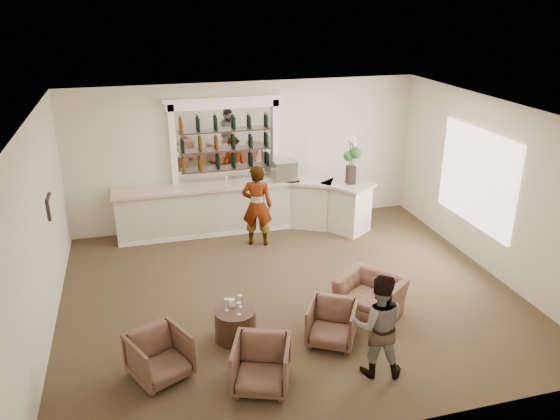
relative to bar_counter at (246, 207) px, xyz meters
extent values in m
plane|color=brown|center=(0.16, -3.00, -0.57)|extent=(8.00, 8.00, 0.00)
cube|color=beige|center=(0.16, 0.50, 1.08)|extent=(8.00, 0.04, 3.30)
cube|color=beige|center=(-3.84, -3.00, 1.08)|extent=(0.04, 7.00, 3.30)
cube|color=beige|center=(4.16, -3.00, 1.08)|extent=(0.04, 7.00, 3.30)
cube|color=white|center=(0.16, -3.00, 2.73)|extent=(8.00, 7.00, 0.04)
cube|color=white|center=(4.13, -2.50, 1.13)|extent=(0.05, 2.40, 1.90)
cube|color=black|center=(-3.81, -1.80, 1.08)|extent=(0.04, 0.46, 0.38)
cube|color=beige|center=(-3.78, -1.80, 1.08)|extent=(0.01, 0.38, 0.30)
cube|color=white|center=(-0.84, 0.15, -0.03)|extent=(4.00, 0.70, 1.08)
cube|color=beige|center=(-0.84, 0.13, 0.54)|extent=(4.10, 0.82, 0.06)
cube|color=white|center=(1.51, -0.08, -0.03)|extent=(1.12, 1.04, 1.08)
cube|color=beige|center=(1.51, -0.10, 0.54)|extent=(1.27, 1.19, 0.06)
cube|color=white|center=(2.21, -0.60, -0.03)|extent=(1.08, 1.14, 1.08)
cube|color=beige|center=(2.21, -0.62, 0.54)|extent=(1.24, 1.29, 0.06)
cube|color=white|center=(-0.84, -0.18, -0.52)|extent=(4.00, 0.06, 0.10)
cube|color=white|center=(-0.34, 0.48, 1.38)|extent=(2.15, 0.02, 1.65)
cube|color=white|center=(-1.49, 0.42, 0.88)|extent=(0.14, 0.16, 2.90)
cube|color=white|center=(0.81, 0.42, 0.88)|extent=(0.14, 0.16, 2.90)
cube|color=white|center=(-0.34, 0.42, 2.27)|extent=(2.52, 0.16, 0.18)
cube|color=white|center=(-0.34, 0.42, 2.39)|extent=(2.64, 0.20, 0.08)
cube|color=#312118|center=(-0.34, 0.37, 0.81)|extent=(2.05, 0.20, 0.03)
cube|color=#312118|center=(-0.34, 0.37, 1.25)|extent=(2.05, 0.20, 0.03)
cube|color=#312118|center=(-0.34, 0.37, 1.69)|extent=(2.05, 0.20, 0.03)
cylinder|color=#472C1F|center=(-1.04, -4.10, -0.32)|extent=(0.65, 0.65, 0.50)
imported|color=gray|center=(0.09, -0.79, 0.31)|extent=(0.75, 0.61, 1.77)
imported|color=gray|center=(0.73, -5.44, 0.20)|extent=(0.89, 0.78, 1.55)
imported|color=brown|center=(-2.24, -4.74, -0.23)|extent=(1.00, 1.01, 0.69)
imported|color=brown|center=(-0.91, -5.32, -0.22)|extent=(0.98, 1.00, 0.71)
imported|color=brown|center=(0.38, -4.59, -0.24)|extent=(0.99, 1.00, 0.67)
imported|color=brown|center=(1.29, -4.02, -0.24)|extent=(1.34, 1.36, 0.67)
cube|color=#B1B2B6|center=(0.90, 0.00, 0.79)|extent=(0.53, 0.45, 0.45)
cube|color=black|center=(2.26, -0.63, 0.77)|extent=(0.18, 0.18, 0.40)
cube|color=white|center=(-1.06, -3.96, -0.01)|extent=(0.08, 0.08, 0.12)
camera|label=1|loc=(-2.29, -11.30, 4.49)|focal=35.00mm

